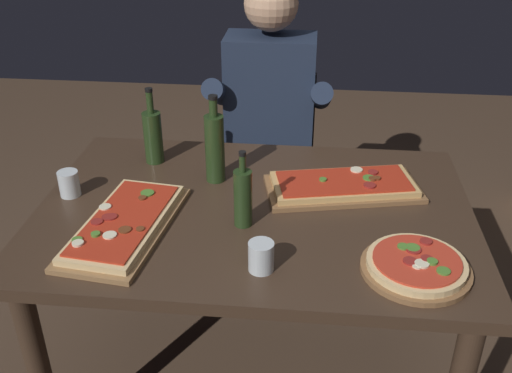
% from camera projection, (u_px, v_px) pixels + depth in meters
% --- Properties ---
extents(ground_plane, '(6.40, 6.40, 0.00)m').
position_uv_depth(ground_plane, '(255.00, 371.00, 2.25)').
color(ground_plane, '#4C3828').
extents(dining_table, '(1.40, 0.96, 0.74)m').
position_uv_depth(dining_table, '(254.00, 232.00, 1.94)').
color(dining_table, '#3D2B1E').
rests_on(dining_table, ground_plane).
extents(pizza_rectangular_front, '(0.55, 0.34, 0.05)m').
position_uv_depth(pizza_rectangular_front, '(343.00, 186.00, 1.97)').
color(pizza_rectangular_front, brown).
rests_on(pizza_rectangular_front, dining_table).
extents(pizza_rectangular_left, '(0.30, 0.54, 0.05)m').
position_uv_depth(pizza_rectangular_left, '(125.00, 224.00, 1.77)').
color(pizza_rectangular_left, olive).
rests_on(pizza_rectangular_left, dining_table).
extents(pizza_round_far, '(0.30, 0.30, 0.05)m').
position_uv_depth(pizza_round_far, '(416.00, 266.00, 1.59)').
color(pizza_round_far, brown).
rests_on(pizza_round_far, dining_table).
extents(wine_bottle_dark, '(0.06, 0.06, 0.25)m').
position_uv_depth(wine_bottle_dark, '(243.00, 197.00, 1.76)').
color(wine_bottle_dark, '#233819').
rests_on(wine_bottle_dark, dining_table).
extents(oil_bottle_amber, '(0.07, 0.07, 0.29)m').
position_uv_depth(oil_bottle_amber, '(153.00, 135.00, 2.13)').
color(oil_bottle_amber, '#233819').
rests_on(oil_bottle_amber, dining_table).
extents(vinegar_bottle_green, '(0.07, 0.07, 0.31)m').
position_uv_depth(vinegar_bottle_green, '(215.00, 147.00, 1.99)').
color(vinegar_bottle_green, '#233819').
rests_on(vinegar_bottle_green, dining_table).
extents(tumbler_near_camera, '(0.07, 0.07, 0.09)m').
position_uv_depth(tumbler_near_camera, '(261.00, 256.00, 1.58)').
color(tumbler_near_camera, silver).
rests_on(tumbler_near_camera, dining_table).
extents(tumbler_far_side, '(0.07, 0.07, 0.09)m').
position_uv_depth(tumbler_far_side, '(69.00, 184.00, 1.94)').
color(tumbler_far_side, silver).
rests_on(tumbler_far_side, dining_table).
extents(diner_chair, '(0.44, 0.44, 0.87)m').
position_uv_depth(diner_chair, '(270.00, 159.00, 2.76)').
color(diner_chair, black).
rests_on(diner_chair, ground_plane).
extents(seated_diner, '(0.53, 0.41, 1.33)m').
position_uv_depth(seated_diner, '(269.00, 119.00, 2.53)').
color(seated_diner, '#23232D').
rests_on(seated_diner, ground_plane).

